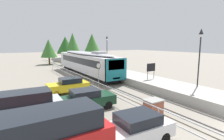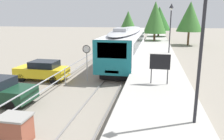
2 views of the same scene
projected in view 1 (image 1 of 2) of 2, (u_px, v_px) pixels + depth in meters
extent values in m
plane|color=gray|center=(67.00, 76.00, 26.60)|extent=(160.00, 160.00, 0.00)
cube|color=gray|center=(85.00, 74.00, 28.13)|extent=(3.20, 60.00, 0.06)
cube|color=slate|center=(81.00, 74.00, 27.75)|extent=(0.08, 60.00, 0.08)
cube|color=slate|center=(89.00, 73.00, 28.49)|extent=(0.08, 60.00, 0.08)
cube|color=silver|center=(86.00, 62.00, 27.63)|extent=(2.80, 18.08, 2.55)
cube|color=#19757F|center=(116.00, 70.00, 20.07)|extent=(2.80, 0.24, 2.55)
cube|color=black|center=(116.00, 65.00, 19.92)|extent=(2.13, 0.08, 1.12)
cube|color=black|center=(86.00, 60.00, 27.57)|extent=(2.82, 15.18, 0.92)
ellipsoid|color=#A8AAAF|center=(85.00, 53.00, 27.41)|extent=(2.69, 17.35, 0.44)
cube|color=#A8AAAF|center=(98.00, 53.00, 23.55)|extent=(1.10, 2.20, 0.36)
cube|color=#EAE5C6|center=(116.00, 78.00, 20.16)|extent=(1.00, 0.10, 0.20)
cube|color=black|center=(106.00, 79.00, 22.25)|extent=(2.24, 3.20, 0.55)
cube|color=black|center=(72.00, 67.00, 33.48)|extent=(2.24, 3.20, 0.55)
cube|color=#A8A59E|center=(103.00, 70.00, 29.73)|extent=(3.90, 60.00, 0.90)
cylinder|color=#232328|center=(199.00, 62.00, 16.22)|extent=(0.12, 0.12, 4.60)
pyramid|color=#232328|center=(201.00, 31.00, 15.80)|extent=(0.34, 0.34, 0.50)
sphere|color=silver|center=(201.00, 35.00, 15.84)|extent=(0.24, 0.24, 0.24)
cylinder|color=#232328|center=(107.00, 53.00, 30.82)|extent=(0.12, 0.12, 4.60)
pyramid|color=#232328|center=(107.00, 37.00, 30.40)|extent=(0.34, 0.34, 0.50)
sphere|color=silver|center=(107.00, 39.00, 30.45)|extent=(0.24, 0.24, 0.24)
cylinder|color=#232328|center=(148.00, 76.00, 19.76)|extent=(0.06, 0.06, 0.90)
cylinder|color=#232328|center=(154.00, 75.00, 20.25)|extent=(0.06, 0.06, 0.90)
cube|color=black|center=(151.00, 67.00, 19.87)|extent=(1.20, 0.08, 0.90)
cylinder|color=#9EA0A5|center=(99.00, 78.00, 19.56)|extent=(0.07, 0.07, 2.20)
cylinder|color=white|center=(98.00, 66.00, 19.33)|extent=(0.60, 0.03, 0.60)
torus|color=black|center=(99.00, 66.00, 19.32)|extent=(0.61, 0.05, 0.61)
cube|color=brown|center=(153.00, 108.00, 12.09)|extent=(1.10, 0.90, 1.05)
cube|color=gray|center=(153.00, 100.00, 12.00)|extent=(1.21, 0.99, 0.08)
cube|color=#9EA0A5|center=(93.00, 81.00, 17.81)|extent=(0.05, 36.00, 0.05)
cube|color=#9EA0A5|center=(93.00, 85.00, 17.88)|extent=(0.05, 36.00, 0.05)
cylinder|color=#9EA0A5|center=(158.00, 118.00, 10.28)|extent=(0.06, 0.06, 1.25)
cylinder|color=#9EA0A5|center=(93.00, 86.00, 17.89)|extent=(0.06, 0.06, 1.25)
cylinder|color=#9EA0A5|center=(67.00, 73.00, 25.51)|extent=(0.06, 0.06, 1.25)
cylinder|color=#9EA0A5|center=(53.00, 66.00, 33.12)|extent=(0.06, 0.06, 1.25)
cube|color=white|center=(133.00, 131.00, 8.61)|extent=(4.05, 1.87, 0.72)
cube|color=black|center=(138.00, 118.00, 8.64)|extent=(2.04, 1.60, 0.50)
cylinder|color=black|center=(102.00, 138.00, 8.69)|extent=(0.63, 0.22, 0.62)
cylinder|color=black|center=(164.00, 138.00, 8.64)|extent=(0.63, 0.22, 0.62)
cylinder|color=black|center=(144.00, 125.00, 9.98)|extent=(0.63, 0.22, 0.62)
cube|color=black|center=(53.00, 120.00, 6.56)|extent=(3.41, 1.73, 0.80)
cube|color=#143823|center=(88.00, 100.00, 13.30)|extent=(4.07, 1.92, 0.72)
cube|color=black|center=(85.00, 93.00, 13.09)|extent=(2.06, 1.63, 0.50)
cylinder|color=black|center=(100.00, 99.00, 14.65)|extent=(0.63, 0.23, 0.62)
cylinder|color=black|center=(108.00, 105.00, 13.30)|extent=(0.63, 0.23, 0.62)
cylinder|color=black|center=(68.00, 105.00, 13.40)|extent=(0.63, 0.23, 0.62)
cylinder|color=black|center=(74.00, 111.00, 12.05)|extent=(0.63, 0.23, 0.62)
cube|color=#B7BABF|center=(23.00, 111.00, 10.75)|extent=(4.65, 2.03, 1.00)
cube|color=black|center=(25.00, 97.00, 10.72)|extent=(2.95, 1.75, 0.68)
cylinder|color=black|center=(51.00, 118.00, 10.85)|extent=(0.73, 0.26, 0.72)
cylinder|color=black|center=(47.00, 109.00, 12.28)|extent=(0.73, 0.26, 0.72)
cube|color=gold|center=(68.00, 86.00, 17.52)|extent=(4.02, 1.81, 0.72)
cube|color=black|center=(70.00, 80.00, 17.56)|extent=(2.02, 1.57, 0.50)
cylinder|color=black|center=(57.00, 94.00, 16.25)|extent=(0.62, 0.21, 0.62)
cylinder|color=black|center=(53.00, 90.00, 17.58)|extent=(0.62, 0.21, 0.62)
cylinder|color=black|center=(83.00, 90.00, 17.57)|extent=(0.62, 0.21, 0.62)
cylinder|color=black|center=(78.00, 87.00, 18.90)|extent=(0.62, 0.21, 0.62)
cylinder|color=brown|center=(92.00, 58.00, 46.01)|extent=(0.36, 0.36, 2.37)
cone|color=#38702D|center=(92.00, 44.00, 45.45)|extent=(4.39, 4.39, 5.03)
cylinder|color=brown|center=(73.00, 60.00, 41.45)|extent=(0.36, 0.36, 2.14)
cone|color=#38702D|center=(73.00, 44.00, 40.89)|extent=(3.84, 3.84, 5.23)
cylinder|color=brown|center=(66.00, 57.00, 49.09)|extent=(0.36, 0.36, 2.15)
cone|color=#286023|center=(65.00, 45.00, 48.58)|extent=(4.87, 4.87, 4.68)
cylinder|color=brown|center=(49.00, 61.00, 41.43)|extent=(0.36, 0.36, 1.70)
cone|color=#38702D|center=(49.00, 48.00, 40.98)|extent=(3.70, 3.70, 4.19)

